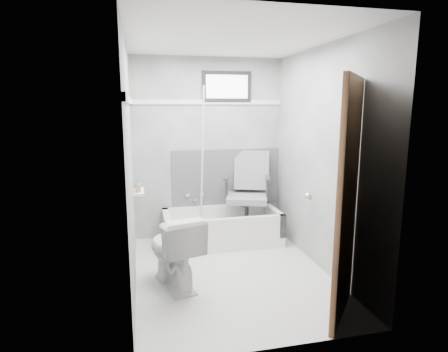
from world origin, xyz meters
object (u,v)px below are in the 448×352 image
object	(u,v)px
soap_bottle_b	(138,185)
door	(399,209)
toilet	(174,250)
bathtub	(222,227)
soap_bottle_a	(138,187)
office_chair	(247,192)

from	to	relation	value
soap_bottle_b	door	bearing A→B (deg)	-38.90
toilet	door	size ratio (longest dim) A/B	0.38
bathtub	soap_bottle_a	xyz separation A→B (m)	(-1.04, -0.80, 0.76)
door	soap_bottle_b	size ratio (longest dim) A/B	20.63
bathtub	office_chair	world-z (taller)	office_chair
soap_bottle_b	bathtub	bearing A→B (deg)	32.31
bathtub	door	size ratio (longest dim) A/B	0.75
door	soap_bottle_b	world-z (taller)	door
bathtub	soap_bottle_a	distance (m)	1.52
bathtub	soap_bottle_b	world-z (taller)	soap_bottle_b
bathtub	toilet	world-z (taller)	toilet
office_chair	toilet	xyz separation A→B (m)	(-1.07, -1.11, -0.28)
office_chair	toilet	distance (m)	1.57
door	soap_bottle_a	world-z (taller)	door
office_chair	soap_bottle_a	distance (m)	1.66
toilet	soap_bottle_b	size ratio (longest dim) A/B	7.75
soap_bottle_a	toilet	bearing A→B (deg)	-39.73
bathtub	soap_bottle_b	distance (m)	1.45
toilet	soap_bottle_b	world-z (taller)	soap_bottle_b
toilet	soap_bottle_b	xyz separation A→B (m)	(-0.32, 0.41, 0.59)
bathtub	door	xyz separation A→B (m)	(0.88, -2.21, 0.79)
office_chair	soap_bottle_b	size ratio (longest dim) A/B	10.91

